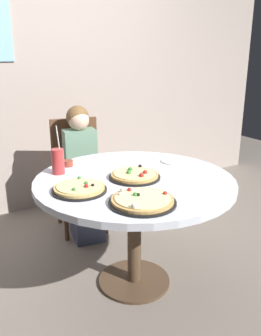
{
  "coord_description": "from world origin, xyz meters",
  "views": [
    {
      "loc": [
        -1.05,
        -1.77,
        1.49
      ],
      "look_at": [
        0.0,
        0.05,
        0.8
      ],
      "focal_mm": 37.97,
      "sensor_mm": 36.0,
      "label": 1
    }
  ],
  "objects_px": {
    "pizza_veggie": "(135,175)",
    "plate_small": "(174,161)",
    "dining_table": "(135,192)",
    "pizza_cheese": "(142,200)",
    "pizza_pepperoni": "(79,188)",
    "soda_cup": "(58,161)",
    "diner_child": "(83,180)",
    "sauce_bowl": "(68,163)",
    "chair_wooden": "(78,168)"
  },
  "relations": [
    {
      "from": "pizza_veggie",
      "to": "plate_small",
      "type": "relative_size",
      "value": 1.76
    },
    {
      "from": "dining_table",
      "to": "pizza_cheese",
      "type": "height_order",
      "value": "pizza_cheese"
    },
    {
      "from": "pizza_pepperoni",
      "to": "plate_small",
      "type": "xyz_separation_m",
      "value": [
        0.79,
        0.18,
        -0.01
      ]
    },
    {
      "from": "pizza_cheese",
      "to": "soda_cup",
      "type": "bearing_deg",
      "value": 107.62
    },
    {
      "from": "dining_table",
      "to": "diner_child",
      "type": "height_order",
      "value": "diner_child"
    },
    {
      "from": "dining_table",
      "to": "sauce_bowl",
      "type": "distance_m",
      "value": 0.52
    },
    {
      "from": "pizza_veggie",
      "to": "plate_small",
      "type": "distance_m",
      "value": 0.44
    },
    {
      "from": "plate_small",
      "to": "diner_child",
      "type": "bearing_deg",
      "value": 122.71
    },
    {
      "from": "dining_table",
      "to": "pizza_pepperoni",
      "type": "bearing_deg",
      "value": -174.81
    },
    {
      "from": "sauce_bowl",
      "to": "soda_cup",
      "type": "bearing_deg",
      "value": -132.36
    },
    {
      "from": "dining_table",
      "to": "pizza_pepperoni",
      "type": "xyz_separation_m",
      "value": [
        -0.38,
        -0.03,
        0.11
      ]
    },
    {
      "from": "pizza_veggie",
      "to": "plate_small",
      "type": "height_order",
      "value": "pizza_veggie"
    },
    {
      "from": "pizza_veggie",
      "to": "plate_small",
      "type": "bearing_deg",
      "value": 19.81
    },
    {
      "from": "sauce_bowl",
      "to": "plate_small",
      "type": "relative_size",
      "value": 0.39
    },
    {
      "from": "pizza_pepperoni",
      "to": "plate_small",
      "type": "height_order",
      "value": "pizza_pepperoni"
    },
    {
      "from": "sauce_bowl",
      "to": "plate_small",
      "type": "bearing_deg",
      "value": -22.48
    },
    {
      "from": "diner_child",
      "to": "soda_cup",
      "type": "relative_size",
      "value": 3.51
    },
    {
      "from": "soda_cup",
      "to": "pizza_pepperoni",
      "type": "bearing_deg",
      "value": -90.17
    },
    {
      "from": "dining_table",
      "to": "chair_wooden",
      "type": "bearing_deg",
      "value": 89.18
    },
    {
      "from": "diner_child",
      "to": "soda_cup",
      "type": "distance_m",
      "value": 0.71
    },
    {
      "from": "pizza_veggie",
      "to": "pizza_pepperoni",
      "type": "height_order",
      "value": "pizza_veggie"
    },
    {
      "from": "pizza_cheese",
      "to": "sauce_bowl",
      "type": "xyz_separation_m",
      "value": [
        -0.11,
        0.78,
        0.0
      ]
    },
    {
      "from": "pizza_cheese",
      "to": "pizza_pepperoni",
      "type": "xyz_separation_m",
      "value": [
        -0.21,
        0.32,
        -0.0
      ]
    },
    {
      "from": "diner_child",
      "to": "pizza_pepperoni",
      "type": "relative_size",
      "value": 3.52
    },
    {
      "from": "pizza_cheese",
      "to": "pizza_pepperoni",
      "type": "relative_size",
      "value": 1.14
    },
    {
      "from": "pizza_pepperoni",
      "to": "dining_table",
      "type": "bearing_deg",
      "value": 5.19
    },
    {
      "from": "chair_wooden",
      "to": "diner_child",
      "type": "xyz_separation_m",
      "value": [
        -0.03,
        -0.18,
        -0.05
      ]
    },
    {
      "from": "dining_table",
      "to": "pizza_cheese",
      "type": "relative_size",
      "value": 3.52
    },
    {
      "from": "pizza_pepperoni",
      "to": "soda_cup",
      "type": "xyz_separation_m",
      "value": [
        0.0,
        0.35,
        0.07
      ]
    },
    {
      "from": "chair_wooden",
      "to": "dining_table",
      "type": "bearing_deg",
      "value": -90.82
    },
    {
      "from": "soda_cup",
      "to": "chair_wooden",
      "type": "bearing_deg",
      "value": 59.96
    },
    {
      "from": "soda_cup",
      "to": "plate_small",
      "type": "height_order",
      "value": "soda_cup"
    },
    {
      "from": "diner_child",
      "to": "pizza_pepperoni",
      "type": "xyz_separation_m",
      "value": [
        -0.37,
        -0.85,
        0.28
      ]
    },
    {
      "from": "soda_cup",
      "to": "plate_small",
      "type": "bearing_deg",
      "value": -11.93
    },
    {
      "from": "pizza_cheese",
      "to": "plate_small",
      "type": "xyz_separation_m",
      "value": [
        0.58,
        0.5,
        -0.01
      ]
    },
    {
      "from": "chair_wooden",
      "to": "sauce_bowl",
      "type": "relative_size",
      "value": 13.57
    },
    {
      "from": "pizza_cheese",
      "to": "pizza_pepperoni",
      "type": "height_order",
      "value": "pizza_cheese"
    },
    {
      "from": "pizza_veggie",
      "to": "soda_cup",
      "type": "distance_m",
      "value": 0.5
    },
    {
      "from": "soda_cup",
      "to": "pizza_veggie",
      "type": "bearing_deg",
      "value": -39.77
    },
    {
      "from": "dining_table",
      "to": "diner_child",
      "type": "bearing_deg",
      "value": 90.83
    },
    {
      "from": "pizza_veggie",
      "to": "sauce_bowl",
      "type": "relative_size",
      "value": 4.53
    },
    {
      "from": "diner_child",
      "to": "soda_cup",
      "type": "height_order",
      "value": "diner_child"
    },
    {
      "from": "chair_wooden",
      "to": "sauce_bowl",
      "type": "distance_m",
      "value": 0.67
    },
    {
      "from": "sauce_bowl",
      "to": "chair_wooden",
      "type": "bearing_deg",
      "value": 63.02
    },
    {
      "from": "chair_wooden",
      "to": "sauce_bowl",
      "type": "xyz_separation_m",
      "value": [
        -0.28,
        -0.56,
        0.24
      ]
    },
    {
      "from": "dining_table",
      "to": "soda_cup",
      "type": "bearing_deg",
      "value": 139.92
    },
    {
      "from": "dining_table",
      "to": "pizza_pepperoni",
      "type": "distance_m",
      "value": 0.39
    },
    {
      "from": "pizza_pepperoni",
      "to": "sauce_bowl",
      "type": "relative_size",
      "value": 4.39
    },
    {
      "from": "chair_wooden",
      "to": "sauce_bowl",
      "type": "bearing_deg",
      "value": -116.98
    },
    {
      "from": "pizza_cheese",
      "to": "pizza_veggie",
      "type": "bearing_deg",
      "value": 64.94
    }
  ]
}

